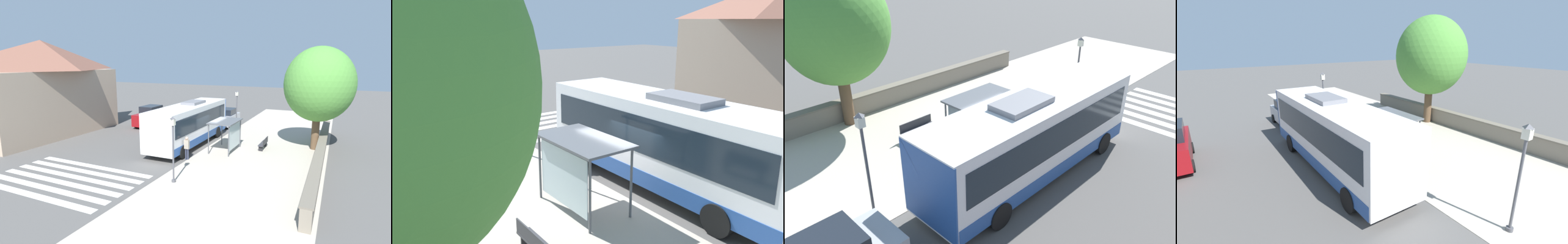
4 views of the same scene
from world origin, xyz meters
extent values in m
plane|color=#514F4C|center=(0.00, 0.00, 0.00)|extent=(120.00, 120.00, 0.00)
cube|color=#ADA393|center=(-4.50, 0.00, 0.01)|extent=(9.00, 44.00, 0.02)
cube|color=slate|center=(-8.55, 0.00, 0.53)|extent=(0.50, 20.00, 1.06)
cube|color=#685F52|center=(-8.55, 0.00, 1.10)|extent=(0.60, 20.00, 0.08)
cube|color=white|center=(1.67, -0.17, 1.91)|extent=(2.57, 10.47, 2.92)
cube|color=black|center=(1.67, -0.17, 2.29)|extent=(2.61, 9.63, 1.28)
cube|color=#264C93|center=(1.67, -0.17, 0.74)|extent=(2.61, 10.26, 0.58)
cube|color=#264C93|center=(1.67, -5.37, 1.91)|extent=(2.61, 0.06, 2.80)
cube|color=black|center=(1.67, 5.03, 3.07)|extent=(1.93, 0.08, 0.41)
cube|color=slate|center=(1.67, -0.95, 3.48)|extent=(1.28, 2.30, 0.22)
cylinder|color=black|center=(0.46, 3.50, 0.50)|extent=(0.30, 1.00, 1.00)
cylinder|color=black|center=(2.87, 3.50, 0.50)|extent=(0.30, 1.00, 1.00)
cylinder|color=black|center=(0.46, -3.41, 0.50)|extent=(0.30, 1.00, 1.00)
cylinder|color=black|center=(2.87, -3.41, 0.50)|extent=(0.30, 1.00, 1.00)
cylinder|color=#515459|center=(-0.83, -1.17, 1.16)|extent=(0.08, 0.08, 2.31)
cylinder|color=#515459|center=(-0.83, 1.68, 1.16)|extent=(0.08, 0.08, 2.31)
cylinder|color=#515459|center=(-2.41, -1.17, 1.16)|extent=(0.08, 0.08, 2.31)
cylinder|color=#515459|center=(-2.41, 1.68, 1.16)|extent=(0.08, 0.08, 2.31)
cube|color=#515459|center=(-1.62, 0.25, 2.35)|extent=(1.88, 3.15, 0.08)
cube|color=silver|center=(-2.39, 0.25, 1.27)|extent=(0.03, 2.57, 1.85)
cylinder|color=#2D3347|center=(-0.02, 3.52, 0.40)|extent=(0.12, 0.12, 0.81)
cylinder|color=#2D3347|center=(0.14, 3.52, 0.40)|extent=(0.12, 0.12, 0.81)
cube|color=gray|center=(0.06, 3.52, 1.14)|extent=(0.34, 0.22, 0.65)
sphere|color=tan|center=(0.06, 3.52, 1.58)|extent=(0.22, 0.22, 0.22)
cube|color=#333338|center=(-4.22, -1.45, 0.45)|extent=(0.40, 1.85, 0.06)
cube|color=#333338|center=(-4.39, -1.45, 0.68)|extent=(0.04, 1.85, 0.40)
cube|color=black|center=(-4.22, -2.20, 0.23)|extent=(0.32, 0.06, 0.45)
cube|color=black|center=(-4.22, -0.71, 0.23)|extent=(0.32, 0.06, 0.45)
cylinder|color=#4C4C51|center=(-1.11, 7.55, 0.08)|extent=(0.24, 0.24, 0.16)
cylinder|color=#4C4C51|center=(-1.11, 7.55, 1.69)|extent=(0.10, 0.10, 3.39)
cube|color=silver|center=(-1.11, 7.55, 3.56)|extent=(0.24, 0.24, 0.35)
pyramid|color=#4C4C51|center=(-1.11, 7.55, 3.81)|extent=(0.28, 0.28, 0.14)
cylinder|color=#4C4C51|center=(-0.49, -6.17, 0.08)|extent=(0.24, 0.24, 0.16)
cylinder|color=#4C4C51|center=(-0.49, -6.17, 1.82)|extent=(0.10, 0.10, 3.63)
cube|color=silver|center=(-0.49, -6.17, 3.81)|extent=(0.24, 0.24, 0.35)
pyramid|color=#4C4C51|center=(-0.49, -6.17, 4.05)|extent=(0.28, 0.28, 0.14)
cylinder|color=brown|center=(-7.94, -3.10, 1.86)|extent=(0.58, 0.58, 3.72)
ellipsoid|color=#4C8C38|center=(-7.94, -3.10, 5.16)|extent=(5.23, 5.23, 5.76)
cylinder|color=black|center=(0.51, -7.29, 0.32)|extent=(0.22, 0.64, 0.64)
camera|label=1|loc=(-9.33, 22.06, 6.92)|focal=28.00mm
camera|label=2|loc=(-8.32, -9.06, 6.05)|focal=35.00mm
camera|label=3|loc=(9.48, -10.99, 9.03)|focal=35.00mm
camera|label=4|loc=(6.95, 11.07, 6.26)|focal=24.00mm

